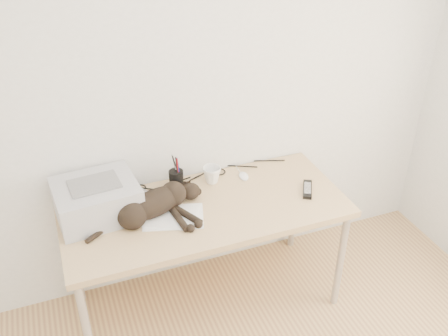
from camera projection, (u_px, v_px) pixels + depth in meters
name	position (u px, v px, depth m)	size (l,w,h in m)	color
wall_back	(182.00, 91.00, 2.80)	(3.50, 3.50, 0.00)	white
desk	(201.00, 217.00, 2.95)	(1.60, 0.70, 0.74)	tan
printer	(97.00, 199.00, 2.70)	(0.46, 0.41, 0.21)	#A7A7AC
papers	(170.00, 216.00, 2.73)	(0.42, 0.36, 0.01)	white
cat	(152.00, 206.00, 2.70)	(0.70, 0.36, 0.16)	black
mug	(212.00, 175.00, 3.00)	(0.11, 0.11, 0.10)	white
pen_cup	(176.00, 179.00, 2.94)	(0.08, 0.08, 0.22)	black
remote_grey	(142.00, 193.00, 2.91)	(0.05, 0.17, 0.02)	slate
remote_black	(307.00, 189.00, 2.94)	(0.05, 0.18, 0.02)	black
mouse	(244.00, 175.00, 3.06)	(0.06, 0.10, 0.03)	silver
cable_tangle	(189.00, 178.00, 3.05)	(1.36, 0.08, 0.01)	black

